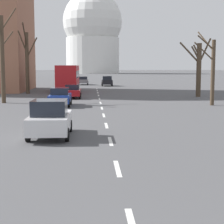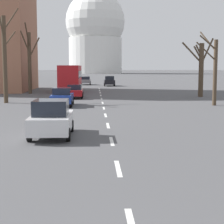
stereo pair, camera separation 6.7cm
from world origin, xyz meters
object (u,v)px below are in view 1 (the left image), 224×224
Objects in this scene: sedan_near_right at (107,81)px; sedan_far_right at (60,97)px; city_bus at (68,77)px; sedan_mid_centre at (73,91)px; sedan_near_left at (50,119)px; sedan_far_left at (83,80)px.

sedan_near_right is 34.00m from sedan_far_right.
sedan_mid_centre is at bearing -83.98° from city_bus.
sedan_near_left reaches higher than sedan_mid_centre.
sedan_near_right is 0.97× the size of sedan_far_left.
sedan_near_right reaches higher than sedan_mid_centre.
sedan_far_right is 17.80m from city_bus.
sedan_mid_centre is 8.03m from sedan_far_right.
sedan_mid_centre is at bearing 90.07° from sedan_near_left.
sedan_near_right is at bearing 80.92° from sedan_far_right.
sedan_mid_centre is 0.97× the size of sedan_far_right.
sedan_far_left is (0.44, 52.35, -0.06)m from sedan_near_left.
sedan_near_right is at bearing 70.04° from city_bus.
sedan_far_left is at bearing 88.33° from sedan_far_right.
city_bus is at bearing 91.90° from sedan_near_left.
city_bus is (-5.75, -15.82, 1.20)m from sedan_near_right.
sedan_far_left is (0.47, 30.26, 0.07)m from sedan_mid_centre.
sedan_far_left is at bearing 85.83° from city_bus.
sedan_far_right is (-0.68, 14.08, -0.06)m from sedan_near_left.
sedan_far_left is at bearing 132.17° from sedan_near_right.
sedan_near_left is at bearing -89.93° from sedan_mid_centre.
sedan_near_right is 26.00m from sedan_mid_centre.
sedan_far_right reaches higher than sedan_mid_centre.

